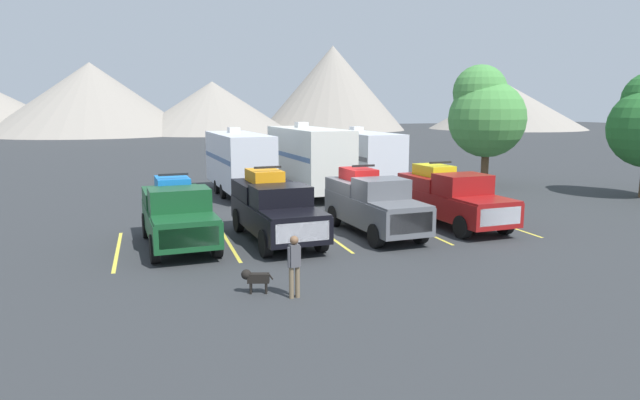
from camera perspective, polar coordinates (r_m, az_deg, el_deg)
The scene contains 17 objects.
ground_plane at distance 21.16m, azimuth 0.75°, elevation -3.61°, with size 240.00×240.00×0.00m, color #2D3033.
pickup_truck_a at distance 19.99m, azimuth -14.39°, elevation -1.31°, with size 2.50×5.52×2.46m.
pickup_truck_b at distance 20.33m, azimuth -4.70°, elevation -0.75°, with size 2.51×5.92×2.62m.
pickup_truck_c at distance 21.38m, azimuth 5.39°, elevation -0.28°, with size 2.33×5.66×2.56m.
pickup_truck_d at distance 23.36m, azimuth 13.28°, elevation 0.34°, with size 2.49×5.93×2.54m.
lot_stripe_a at distance 20.15m, azimuth -20.04°, elevation -4.88°, with size 0.12×5.50×0.01m, color gold.
lot_stripe_b at distance 20.29m, azimuth -9.36°, elevation -4.31°, with size 0.12×5.50×0.01m, color gold.
lot_stripe_c at distance 21.11m, azimuth 0.81°, elevation -3.64°, with size 0.12×5.50×0.01m, color gold.
lot_stripe_d at distance 22.53m, azimuth 9.94°, elevation -2.93°, with size 0.12×5.50×0.01m, color gold.
lot_stripe_e at distance 24.45m, azimuth 17.81°, elevation -2.26°, with size 0.12×5.50×0.01m, color gold.
camper_trailer_a at distance 30.71m, azimuth -8.33°, elevation 4.09°, with size 2.80×8.63×3.66m.
camper_trailer_b at distance 30.33m, azimuth -1.19°, elevation 4.40°, with size 2.91×8.99×3.95m.
camper_trailer_c at distance 32.04m, azimuth 4.43°, elevation 4.37°, with size 2.76×7.58×3.65m.
person_a at distance 14.17m, azimuth -2.65°, elevation -6.41°, with size 0.36×0.22×1.63m.
dog at distance 14.75m, azimuth -6.79°, elevation -7.89°, with size 0.82×0.40×0.65m.
tree_a at distance 35.58m, azimuth 16.59°, elevation 8.62°, with size 4.65×4.65×7.31m.
mountain_ridge at distance 105.87m, azimuth -17.18°, elevation 9.78°, with size 162.45×40.84×16.61m.
Camera 1 is at (-6.37, -19.59, 4.86)m, focal length 31.22 mm.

